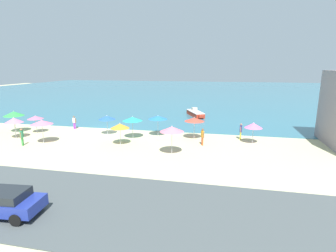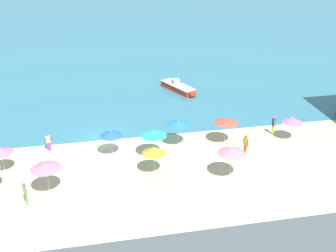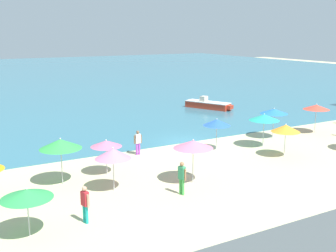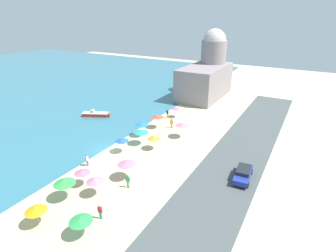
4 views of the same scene
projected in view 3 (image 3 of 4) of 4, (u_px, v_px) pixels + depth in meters
ground_plane at (186, 143)px, 32.02m from camera, size 160.00×160.00×0.00m
sea at (31, 76)px, 78.72m from camera, size 150.00×110.00×0.05m
beach_umbrella_0 at (286, 128)px, 28.06m from camera, size 1.92×1.92×2.28m
beach_umbrella_1 at (106, 144)px, 24.55m from camera, size 1.84×1.84×2.14m
beach_umbrella_2 at (264, 117)px, 30.40m from camera, size 2.22×2.22×2.49m
beach_umbrella_4 at (193, 144)px, 23.14m from camera, size 2.22×2.22×2.51m
beach_umbrella_5 at (274, 111)px, 32.98m from camera, size 2.15×2.15×2.42m
beach_umbrella_7 at (60, 144)px, 22.94m from camera, size 2.31×2.31×2.63m
beach_umbrella_8 at (113, 154)px, 22.00m from camera, size 1.93×1.93×2.39m
beach_umbrella_9 at (27, 194)px, 17.05m from camera, size 2.14×2.14×2.11m
beach_umbrella_11 at (316, 107)px, 34.60m from camera, size 2.14×2.14×2.46m
beach_umbrella_12 at (217, 123)px, 29.61m from camera, size 1.93×1.93×2.30m
bather_0 at (182, 176)px, 21.65m from camera, size 0.30×0.55×1.77m
bather_1 at (85, 202)px, 18.44m from camera, size 0.30×0.55×1.71m
bather_4 at (138, 141)px, 28.73m from camera, size 0.57×0.24×1.70m
skiff_nearshore at (208, 105)px, 45.91m from camera, size 3.48×5.38×1.30m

